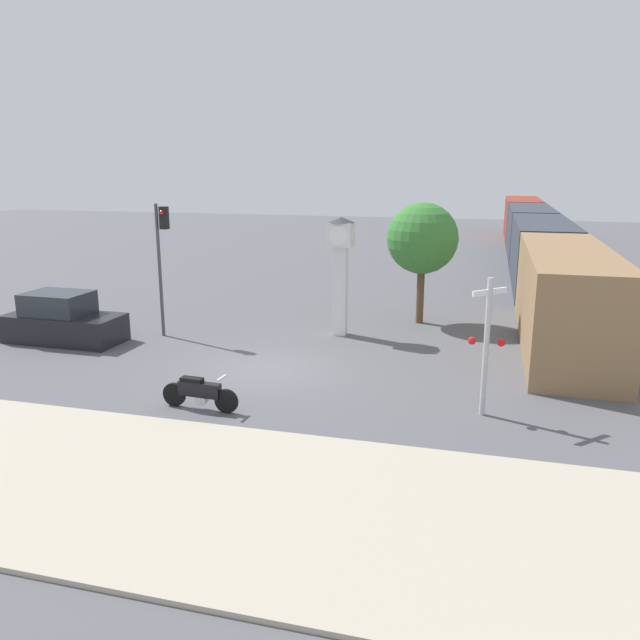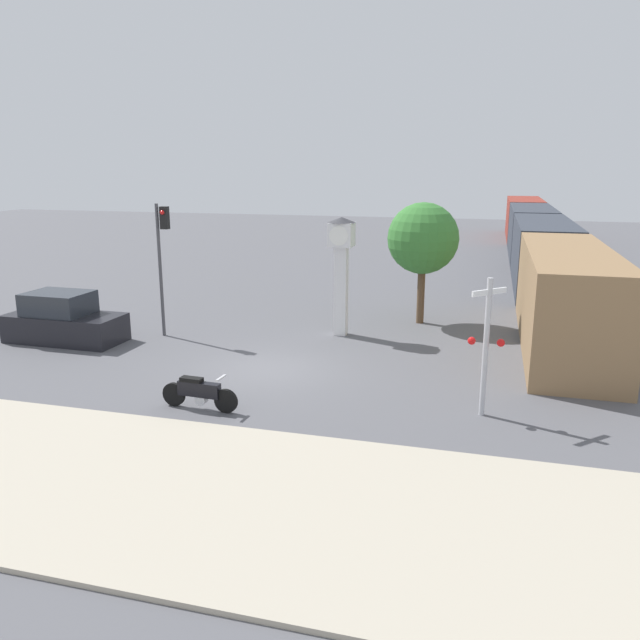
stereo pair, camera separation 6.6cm
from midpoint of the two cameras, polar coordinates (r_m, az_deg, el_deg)
ground_plane at (r=19.60m, az=-4.97°, el=-4.54°), size 120.00×120.00×0.00m
sidewalk_strip at (r=13.33m, az=-16.44°, el=-14.13°), size 36.00×6.00×0.10m
motorcycle at (r=16.61m, az=-11.07°, el=-6.54°), size 2.16×0.47×0.95m
clock_tower at (r=22.95m, az=1.84°, el=5.70°), size 1.04×1.04×4.40m
freight_train at (r=40.67m, az=18.97°, el=6.84°), size 2.80×45.99×3.40m
traffic_light at (r=23.41m, az=-14.36°, el=6.46°), size 0.50×0.35×4.88m
railroad_crossing_signal at (r=16.03m, az=14.87°, el=-1.92°), size 0.90×0.82×3.55m
street_tree at (r=25.01m, az=9.27°, el=7.34°), size 2.80×2.80×4.82m
parked_car at (r=24.29m, az=-22.51°, el=-0.10°), size 4.22×1.86×1.80m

